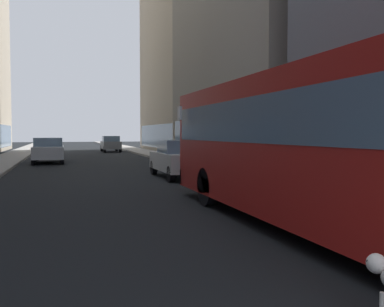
% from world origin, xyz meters
% --- Properties ---
extents(ground_plane, '(120.00, 120.00, 0.00)m').
position_xyz_m(ground_plane, '(0.00, 35.00, 0.00)').
color(ground_plane, black).
extents(sidewalk_left, '(2.40, 110.00, 0.15)m').
position_xyz_m(sidewalk_left, '(-5.70, 35.00, 0.07)').
color(sidewalk_left, '#9E9991').
rests_on(sidewalk_left, ground).
extents(sidewalk_right, '(2.40, 110.00, 0.15)m').
position_xyz_m(sidewalk_right, '(5.70, 35.00, 0.07)').
color(sidewalk_right, '#9E9991').
rests_on(sidewalk_right, ground).
extents(building_right_far, '(8.93, 19.43, 30.13)m').
position_xyz_m(building_right_far, '(11.90, 41.82, 15.06)').
color(building_right_far, '#A0937F').
rests_on(building_right_far, ground).
extents(transit_bus, '(2.78, 11.53, 3.05)m').
position_xyz_m(transit_bus, '(2.80, 6.30, 1.78)').
color(transit_bus, red).
rests_on(transit_bus, ground).
extents(car_grey_wagon, '(1.74, 3.96, 1.62)m').
position_xyz_m(car_grey_wagon, '(2.80, 42.80, 0.82)').
color(car_grey_wagon, slate).
rests_on(car_grey_wagon, ground).
extents(car_white_van, '(1.72, 4.04, 1.62)m').
position_xyz_m(car_white_van, '(2.80, 16.77, 0.82)').
color(car_white_van, silver).
rests_on(car_white_van, ground).
extents(car_silver_sedan, '(1.84, 4.75, 1.62)m').
position_xyz_m(car_silver_sedan, '(-2.80, 27.91, 0.83)').
color(car_silver_sedan, '#B7BABF').
rests_on(car_silver_sedan, ground).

